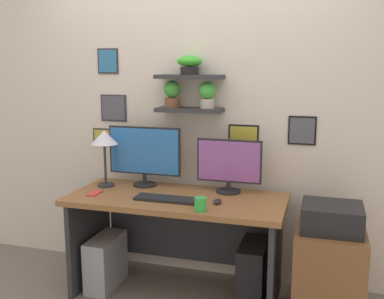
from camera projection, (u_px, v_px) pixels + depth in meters
name	position (u px, v px, depth m)	size (l,w,h in m)	color
ground_plane	(177.00, 293.00, 3.36)	(8.00, 8.00, 0.00)	#70665B
back_wall_assembly	(194.00, 107.00, 3.52)	(4.40, 0.24, 2.70)	beige
desk	(179.00, 222.00, 3.31)	(1.55, 0.68, 0.75)	brown
monitor_left	(144.00, 154.00, 3.47)	(0.58, 0.18, 0.46)	black
monitor_right	(229.00, 165.00, 3.29)	(0.48, 0.18, 0.39)	black
keyboard	(166.00, 199.00, 3.13)	(0.44, 0.14, 0.02)	black
computer_mouse	(217.00, 201.00, 3.05)	(0.06, 0.09, 0.03)	black
desk_lamp	(104.00, 141.00, 3.43)	(0.20, 0.20, 0.44)	#2D2D33
cell_phone	(95.00, 193.00, 3.29)	(0.07, 0.14, 0.01)	red
coffee_mug	(201.00, 204.00, 2.90)	(0.08, 0.08, 0.09)	green
drawer_cabinet	(328.00, 276.00, 2.96)	(0.44, 0.50, 0.63)	brown
printer	(332.00, 218.00, 2.89)	(0.38, 0.34, 0.17)	black
computer_tower_left	(106.00, 262.00, 3.44)	(0.18, 0.40, 0.39)	#99999E
computer_tower_right	(253.00, 273.00, 3.20)	(0.18, 0.40, 0.44)	black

